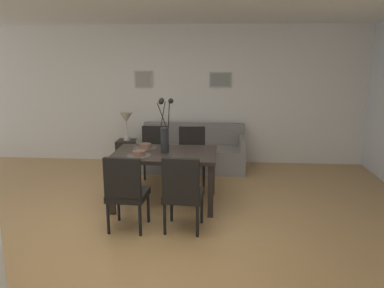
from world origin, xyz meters
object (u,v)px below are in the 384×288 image
at_px(dining_chair_far_right, 192,153).
at_px(side_table, 128,154).
at_px(bowl_near_right, 145,145).
at_px(table_lamp, 126,120).
at_px(framed_picture_center, 221,80).
at_px(dining_chair_near_right, 154,152).
at_px(dining_chair_far_left, 183,190).
at_px(dining_table, 165,158).
at_px(dining_chair_near_left, 126,190).
at_px(sofa, 193,154).
at_px(centerpiece_vase, 165,132).
at_px(bowl_near_left, 139,153).
at_px(framed_picture_left, 143,79).

xyz_separation_m(dining_chair_far_right, side_table, (-1.26, 0.84, -0.25)).
bearing_deg(bowl_near_right, table_lamp, 113.16).
xyz_separation_m(side_table, framed_picture_center, (1.69, 0.52, 1.33)).
bearing_deg(framed_picture_center, dining_chair_far_right, -107.56).
xyz_separation_m(dining_chair_near_right, bowl_near_right, (-0.00, -0.68, 0.27)).
bearing_deg(dining_chair_far_left, dining_table, 110.67).
relative_size(dining_chair_near_left, sofa, 0.49).
bearing_deg(side_table, dining_chair_far_right, -33.78).
bearing_deg(sofa, centerpiece_vase, -97.95).
bearing_deg(centerpiece_vase, dining_chair_far_left, -69.41).
bearing_deg(bowl_near_left, sofa, 74.15).
distance_m(dining_table, table_lamp, 1.99).
xyz_separation_m(centerpiece_vase, framed_picture_left, (-0.73, 2.24, 0.57)).
bearing_deg(dining_chair_far_left, bowl_near_right, 120.61).
distance_m(dining_chair_far_right, framed_picture_center, 1.79).
xyz_separation_m(dining_chair_far_right, table_lamp, (-1.26, 0.84, 0.38)).
relative_size(dining_chair_near_right, table_lamp, 1.80).
distance_m(dining_chair_far_right, sofa, 0.91).
relative_size(side_table, table_lamp, 1.02).
distance_m(centerpiece_vase, side_table, 2.11).
bearing_deg(sofa, framed_picture_left, 153.78).
relative_size(dining_chair_near_right, side_table, 1.77).
distance_m(dining_table, dining_chair_near_left, 0.97).
xyz_separation_m(table_lamp, framed_picture_left, (0.23, 0.52, 0.70)).
relative_size(sofa, table_lamp, 3.69).
bearing_deg(sofa, dining_chair_near_left, -102.20).
distance_m(bowl_near_left, table_lamp, 2.05).
bearing_deg(side_table, dining_chair_far_left, -63.59).
bearing_deg(framed_picture_center, side_table, -162.85).
relative_size(centerpiece_vase, sofa, 0.39).
distance_m(dining_chair_far_right, framed_picture_left, 2.02).
relative_size(dining_table, sofa, 0.74).
bearing_deg(dining_chair_near_right, sofa, 57.31).
xyz_separation_m(dining_chair_near_left, dining_chair_far_right, (0.63, 1.78, 0.00)).
distance_m(centerpiece_vase, table_lamp, 1.98).
height_order(dining_chair_far_right, table_lamp, table_lamp).
relative_size(bowl_near_left, framed_picture_left, 0.51).
height_order(dining_chair_far_left, bowl_near_left, dining_chair_far_left).
relative_size(dining_chair_far_left, sofa, 0.49).
relative_size(dining_chair_far_right, sofa, 0.49).
bearing_deg(framed_picture_center, dining_table, -108.06).
bearing_deg(centerpiece_vase, framed_picture_center, 71.95).
height_order(dining_table, table_lamp, table_lamp).
bearing_deg(framed_picture_left, dining_table, -71.94).
distance_m(dining_chair_far_left, framed_picture_left, 3.46).
distance_m(dining_chair_near_left, side_table, 2.71).
xyz_separation_m(dining_table, side_table, (-0.96, 1.72, -0.39)).
height_order(side_table, framed_picture_center, framed_picture_center).
bearing_deg(bowl_near_right, side_table, 113.16).
bearing_deg(framed_picture_left, dining_chair_far_left, -71.20).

